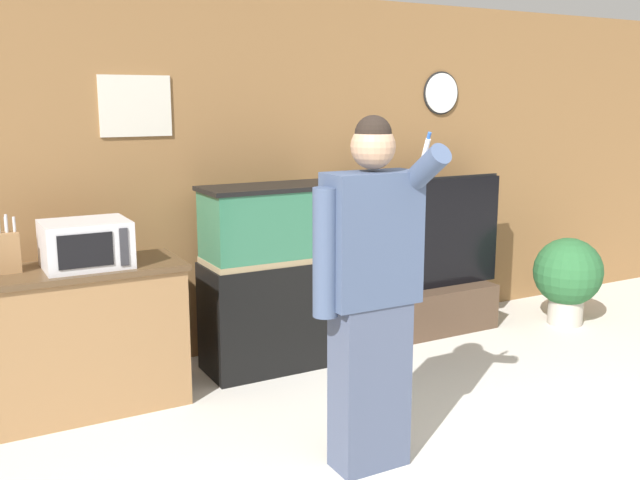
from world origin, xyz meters
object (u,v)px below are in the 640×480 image
(aquarium_on_stand, at_px, (276,277))
(tv_on_stand, at_px, (428,288))
(counter_island, at_px, (77,339))
(knife_block, at_px, (9,251))
(potted_plant, at_px, (568,275))
(microwave, at_px, (86,244))
(person_standing, at_px, (370,291))

(aquarium_on_stand, distance_m, tv_on_stand, 1.41)
(counter_island, height_order, knife_block, knife_block)
(counter_island, xyz_separation_m, potted_plant, (3.89, -0.21, -0.03))
(microwave, distance_m, tv_on_stand, 2.75)
(counter_island, bearing_deg, knife_block, 171.70)
(knife_block, bearing_deg, tv_on_stand, 2.25)
(microwave, distance_m, aquarium_on_stand, 1.34)
(knife_block, bearing_deg, aquarium_on_stand, 1.42)
(tv_on_stand, bearing_deg, person_standing, -135.05)
(counter_island, distance_m, potted_plant, 3.90)
(person_standing, relative_size, potted_plant, 2.44)
(counter_island, distance_m, knife_block, 0.65)
(tv_on_stand, bearing_deg, counter_island, -176.48)
(knife_block, xyz_separation_m, person_standing, (1.49, -1.46, -0.08))
(aquarium_on_stand, relative_size, potted_plant, 1.76)
(aquarium_on_stand, bearing_deg, person_standing, -97.69)
(microwave, xyz_separation_m, tv_on_stand, (2.66, 0.19, -0.66))
(potted_plant, bearing_deg, counter_island, 176.87)
(counter_island, bearing_deg, person_standing, -50.67)
(counter_island, height_order, microwave, microwave)
(aquarium_on_stand, bearing_deg, potted_plant, -6.82)
(counter_island, height_order, person_standing, person_standing)
(tv_on_stand, xyz_separation_m, potted_plant, (1.15, -0.38, 0.05))
(potted_plant, bearing_deg, microwave, 177.17)
(microwave, relative_size, potted_plant, 0.66)
(microwave, relative_size, person_standing, 0.27)
(aquarium_on_stand, bearing_deg, tv_on_stand, 3.26)
(tv_on_stand, bearing_deg, knife_block, -177.75)
(knife_block, relative_size, person_standing, 0.19)
(microwave, bearing_deg, person_standing, -52.20)
(counter_island, xyz_separation_m, person_standing, (1.16, -1.41, 0.48))
(knife_block, distance_m, aquarium_on_stand, 1.73)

